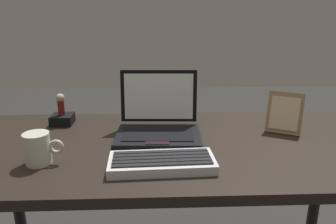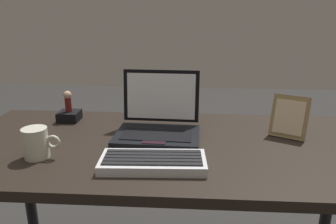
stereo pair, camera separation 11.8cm
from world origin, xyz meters
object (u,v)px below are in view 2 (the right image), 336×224
external_keyboard (153,162)px  figurine_stand (69,116)px  laptop_front (158,123)px  figurine (68,100)px  photo_frame (289,117)px  coffee_mug (36,143)px

external_keyboard → figurine_stand: 0.57m
laptop_front → figurine: (-0.39, 0.14, 0.04)m
photo_frame → coffee_mug: (-0.85, -0.23, -0.03)m
laptop_front → figurine_stand: bearing=160.2°
external_keyboard → figurine_stand: figurine_stand is taller
laptop_front → external_keyboard: size_ratio=0.98×
photo_frame → figurine: size_ratio=1.74×
external_keyboard → figurine: bearing=135.1°
external_keyboard → figurine_stand: size_ratio=3.74×
figurine_stand → coffee_mug: coffee_mug is taller
coffee_mug → photo_frame: bearing=15.1°
figurine_stand → figurine: size_ratio=0.96×
external_keyboard → coffee_mug: coffee_mug is taller
figurine → coffee_mug: 0.36m
external_keyboard → coffee_mug: bearing=173.7°
figurine_stand → photo_frame: bearing=-8.5°
laptop_front → external_keyboard: laptop_front is taller
figurine → external_keyboard: bearing=-44.9°
figurine → coffee_mug: size_ratio=0.75×
photo_frame → coffee_mug: size_ratio=1.30×
laptop_front → figurine_stand: (-0.39, 0.14, -0.03)m
laptop_front → photo_frame: (0.48, 0.01, 0.03)m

